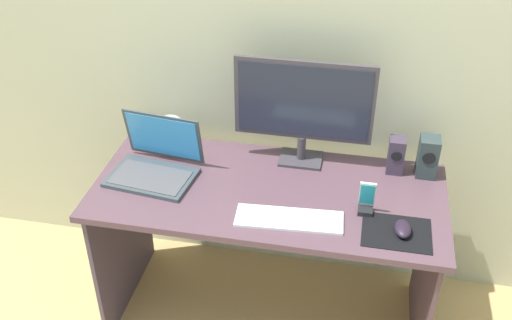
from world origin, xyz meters
name	(u,v)px	position (x,y,z in m)	size (l,w,h in m)	color
ground_plane	(267,313)	(0.00, 0.00, 0.00)	(8.00, 8.00, 0.00)	tan
wall_back	(288,24)	(0.00, 0.42, 1.25)	(6.00, 0.04, 2.50)	#B3B595
desk	(268,218)	(0.00, 0.00, 0.57)	(1.41, 0.64, 0.72)	#513944
monitor	(304,106)	(0.10, 0.23, 0.98)	(0.57, 0.14, 0.46)	#38343C
speaker_right	(428,157)	(0.62, 0.23, 0.80)	(0.08, 0.09, 0.17)	#2B3839
speaker_near_monitor	(396,155)	(0.49, 0.23, 0.80)	(0.07, 0.07, 0.16)	#392E40
laptop	(156,163)	(-0.48, 0.02, 0.77)	(0.37, 0.31, 0.24)	#374146
fishbowl	(171,132)	(-0.48, 0.23, 0.79)	(0.16, 0.16, 0.16)	silver
keyboard_external	(289,219)	(0.11, -0.17, 0.72)	(0.40, 0.13, 0.01)	white
mousepad	(396,232)	(0.50, -0.17, 0.72)	(0.25, 0.20, 0.00)	black
mouse	(403,229)	(0.52, -0.17, 0.74)	(0.06, 0.10, 0.04)	black
phone_in_dock	(366,202)	(0.39, -0.07, 0.76)	(0.06, 0.06, 0.14)	black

